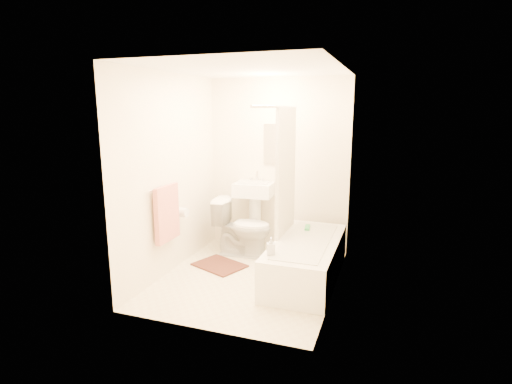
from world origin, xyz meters
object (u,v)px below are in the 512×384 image
(toilet, at_px, (243,228))
(soap_bottle, at_px, (271,246))
(bath_mat, at_px, (220,265))
(sink, at_px, (255,212))
(bathtub, at_px, (306,260))

(toilet, bearing_deg, soap_bottle, -149.49)
(bath_mat, bearing_deg, soap_bottle, -33.68)
(sink, height_order, bath_mat, sink)
(bathtub, bearing_deg, soap_bottle, -115.19)
(toilet, distance_m, bathtub, 1.11)
(bathtub, bearing_deg, sink, 138.25)
(bathtub, bearing_deg, bath_mat, 179.72)
(sink, bearing_deg, soap_bottle, -67.64)
(bath_mat, distance_m, soap_bottle, 1.17)
(toilet, distance_m, bath_mat, 0.63)
(sink, height_order, bathtub, sink)
(bathtub, height_order, soap_bottle, soap_bottle)
(bathtub, xyz_separation_m, bath_mat, (-1.13, 0.01, -0.22))
(sink, xyz_separation_m, bath_mat, (-0.19, -0.83, -0.51))
(toilet, relative_size, sink, 0.76)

